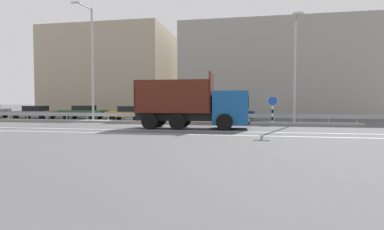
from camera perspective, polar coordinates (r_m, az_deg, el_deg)
ground_plane at (r=23.19m, az=-7.68°, el=-1.89°), size 320.00×320.00×0.00m
lane_strip_0 at (r=18.30m, az=-1.15°, el=-3.02°), size 56.97×0.16×0.01m
lane_strip_1 at (r=16.37m, az=-2.56°, el=-3.68°), size 56.97×0.16×0.01m
median_island at (r=25.26m, az=-6.13°, el=-1.32°), size 31.33×1.10×0.18m
median_guardrail at (r=26.36m, az=-5.41°, el=-0.11°), size 56.97×0.09×0.78m
dump_truck at (r=19.86m, az=2.61°, el=1.17°), size 7.58×2.77×3.70m
median_road_sign at (r=24.23m, az=15.09°, el=1.08°), size 0.79×0.16×2.24m
street_lamp_1 at (r=27.57m, az=-18.65°, el=10.04°), size 0.71×2.45×9.86m
street_lamp_2 at (r=24.24m, az=19.05°, el=8.98°), size 0.71×2.35×8.13m
parked_car_1 at (r=35.66m, az=-27.75°, el=0.48°), size 4.78×2.11×1.37m
parked_car_2 at (r=33.07m, az=-20.00°, el=0.52°), size 4.70×1.93×1.40m
parked_car_3 at (r=30.34m, az=-12.19°, el=0.40°), size 3.97×2.01×1.36m
parked_car_4 at (r=29.34m, az=-3.44°, el=0.35°), size 4.43×1.99×1.27m
parked_car_5 at (r=28.19m, az=7.77°, el=0.41°), size 4.14×2.11×1.52m
background_building_0 at (r=45.54m, az=-14.33°, el=7.58°), size 16.32×13.50×11.73m
background_building_1 at (r=39.94m, az=15.42°, el=7.73°), size 22.42×12.88×10.95m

